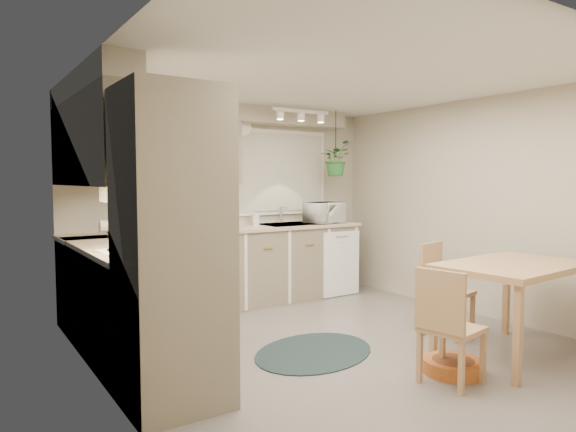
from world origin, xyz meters
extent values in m
plane|color=slate|center=(0.00, 0.00, 0.00)|extent=(4.20, 4.20, 0.00)
plane|color=silver|center=(0.00, 0.00, 2.40)|extent=(4.20, 4.20, 0.00)
cube|color=#AEA590|center=(0.00, 2.10, 1.20)|extent=(4.00, 0.04, 2.40)
cube|color=#AEA590|center=(0.00, -2.10, 1.20)|extent=(4.00, 0.04, 2.40)
cube|color=#AEA590|center=(-2.00, 0.00, 1.20)|extent=(0.04, 4.20, 2.40)
cube|color=#AEA590|center=(2.00, 0.00, 1.20)|extent=(0.04, 4.20, 2.40)
cube|color=gray|center=(-1.70, 0.88, 0.45)|extent=(0.60, 1.85, 0.90)
cube|color=gray|center=(-0.20, 1.80, 0.45)|extent=(3.60, 0.60, 0.90)
cube|color=beige|center=(-1.69, 0.88, 0.92)|extent=(0.64, 1.89, 0.04)
cube|color=beige|center=(-0.20, 1.79, 0.92)|extent=(3.64, 0.64, 0.04)
cube|color=gray|center=(-1.68, -0.38, 1.05)|extent=(0.65, 0.65, 2.10)
cube|color=white|center=(-1.35, -0.38, 1.05)|extent=(0.02, 0.56, 0.58)
cube|color=gray|center=(-1.82, 1.00, 1.83)|extent=(0.35, 2.00, 0.75)
cube|color=gray|center=(-1.00, 1.93, 1.83)|extent=(2.00, 0.35, 0.75)
cube|color=#AEA590|center=(-1.85, 1.00, 2.30)|extent=(0.30, 2.00, 0.20)
cube|color=#AEA590|center=(-0.20, 1.95, 2.30)|extent=(3.60, 0.30, 0.20)
cube|color=white|center=(-1.68, 0.30, 0.94)|extent=(0.52, 0.58, 0.02)
cube|color=white|center=(-1.70, 0.30, 1.40)|extent=(0.40, 0.60, 0.14)
cube|color=beige|center=(0.70, 2.07, 1.60)|extent=(1.40, 0.02, 1.00)
cube|color=silver|center=(0.70, 2.08, 1.60)|extent=(1.50, 0.02, 1.10)
cube|color=#B1B4B9|center=(0.70, 1.80, 0.90)|extent=(0.70, 0.48, 0.10)
cube|color=white|center=(1.30, 1.49, 0.42)|extent=(0.58, 0.02, 0.83)
cube|color=white|center=(0.70, 1.55, 2.33)|extent=(0.80, 0.04, 0.04)
cylinder|color=gold|center=(0.15, 2.07, 2.18)|extent=(0.30, 0.03, 0.30)
cube|color=tan|center=(1.06, -1.06, 0.40)|extent=(1.33, 0.94, 0.80)
cube|color=tan|center=(0.17, -1.16, 0.43)|extent=(0.47, 0.47, 0.86)
cube|color=tan|center=(1.10, -0.37, 0.44)|extent=(0.50, 0.50, 0.89)
ellipsoid|color=black|center=(-0.28, -0.06, 0.01)|extent=(1.44, 1.26, 0.01)
cylinder|color=#C76227|center=(0.33, -1.05, 0.05)|extent=(0.59, 0.59, 0.11)
imported|color=white|center=(1.18, 1.70, 1.11)|extent=(0.53, 0.36, 0.33)
imported|color=white|center=(0.28, 1.95, 0.98)|extent=(0.10, 0.19, 0.09)
imported|color=#2A6A2C|center=(1.36, 1.70, 1.73)|extent=(0.55, 0.58, 0.36)
cube|color=black|center=(-1.04, 1.80, 1.08)|extent=(0.17, 0.21, 0.28)
cube|color=#B1B4B9|center=(-0.69, 1.82, 1.03)|extent=(0.31, 0.21, 0.18)
cube|color=tan|center=(-0.29, 1.85, 1.05)|extent=(0.10, 0.10, 0.22)
camera|label=1|loc=(-2.88, -3.58, 1.50)|focal=32.00mm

